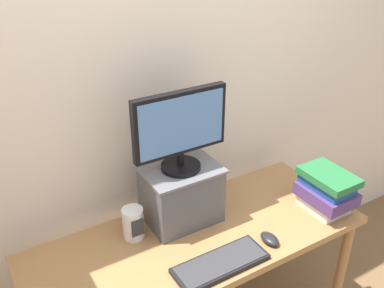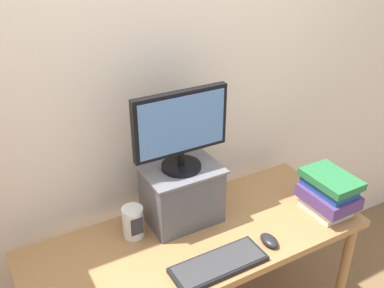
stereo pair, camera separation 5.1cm
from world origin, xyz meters
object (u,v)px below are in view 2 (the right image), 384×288
at_px(computer_monitor, 182,128).
at_px(book_stack, 328,193).
at_px(desk_speaker, 133,222).
at_px(keyboard, 219,264).
at_px(desk, 197,249).
at_px(computer_mouse, 269,240).
at_px(riser_box, 183,192).

xyz_separation_m(computer_monitor, book_stack, (0.65, -0.30, -0.38)).
bearing_deg(computer_monitor, book_stack, -24.89).
height_order(book_stack, desk_speaker, book_stack).
relative_size(keyboard, desk_speaker, 2.76).
relative_size(desk, desk_speaker, 10.49).
height_order(desk, computer_mouse, computer_mouse).
distance_m(desk, computer_mouse, 0.34).
bearing_deg(riser_box, keyboard, -93.95).
xyz_separation_m(computer_mouse, book_stack, (0.40, 0.05, 0.09)).
relative_size(computer_mouse, book_stack, 0.39).
relative_size(riser_box, computer_monitor, 0.80).
relative_size(desk, book_stack, 5.84).
height_order(keyboard, desk_speaker, desk_speaker).
distance_m(desk, riser_box, 0.28).
relative_size(desk, riser_box, 4.44).
bearing_deg(desk_speaker, computer_monitor, 0.59).
height_order(computer_mouse, book_stack, book_stack).
relative_size(computer_mouse, desk_speaker, 0.69).
bearing_deg(riser_box, desk_speaker, -179.09).
xyz_separation_m(desk, riser_box, (0.00, 0.15, 0.23)).
relative_size(computer_monitor, keyboard, 1.08).
bearing_deg(keyboard, book_stack, 5.40).
distance_m(desk, keyboard, 0.23).
bearing_deg(desk_speaker, keyboard, -57.22).
distance_m(riser_box, computer_monitor, 0.34).
distance_m(book_stack, desk_speaker, 0.95).
distance_m(desk, desk_speaker, 0.33).
xyz_separation_m(desk, computer_monitor, (0.00, 0.15, 0.57)).
relative_size(book_stack, desk_speaker, 1.80).
bearing_deg(desk, riser_box, 88.21).
height_order(riser_box, keyboard, riser_box).
height_order(computer_monitor, keyboard, computer_monitor).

